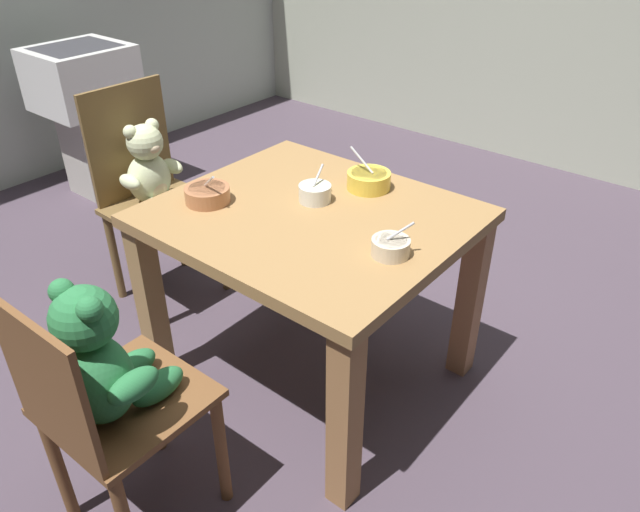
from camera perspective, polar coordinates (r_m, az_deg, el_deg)
ground_plane at (r=2.43m, az=-0.76°, el=-11.02°), size 5.20×5.20×0.04m
dining_table at (r=2.08m, az=-0.87°, el=1.03°), size 0.99×0.87×0.70m
teddy_chair_near_left at (r=2.69m, az=-15.60°, el=6.86°), size 0.39×0.43×0.94m
teddy_chair_near_front at (r=1.66m, az=-19.69°, el=-10.79°), size 0.38×0.40×0.85m
porridge_bowl_yellow_far_center at (r=2.17m, az=4.60°, el=7.14°), size 0.17×0.16×0.14m
porridge_bowl_cream_near_right at (r=1.78m, az=6.66°, el=0.88°), size 0.11×0.11×0.11m
porridge_bowl_white_center at (r=2.07m, az=-0.48°, el=5.98°), size 0.11×0.12×0.11m
porridge_bowl_terracotta_near_left at (r=2.10m, az=-10.53°, el=5.74°), size 0.16×0.15×0.13m
sink_basin at (r=3.83m, az=-21.10°, el=13.53°), size 0.46×0.50×0.86m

